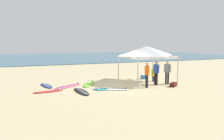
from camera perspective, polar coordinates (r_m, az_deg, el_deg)
The scene contains 16 objects.
ground_plane at distance 14.34m, azimuth 2.90°, elevation -4.35°, with size 80.00×80.00×0.00m, color beige.
sea at distance 46.73m, azimuth -14.26°, elevation 3.65°, with size 80.00×36.00×0.10m, color #386B84.
canopy_tent at distance 15.56m, azimuth 9.84°, elevation 5.35°, with size 3.39×3.39×2.75m.
surfboard_black at distance 12.48m, azimuth -8.70°, elevation -6.03°, with size 0.83×2.30×0.19m.
surfboard_red at distance 12.97m, azimuth -17.56°, elevation -5.78°, with size 1.85×0.71×0.19m.
surfboard_navy at distance 14.76m, azimuth -18.14°, elevation -4.23°, with size 0.99×2.07×0.19m.
surfboard_cyan at distance 13.00m, azimuth -1.25°, elevation -5.40°, with size 1.92×0.74×0.19m.
surfboard_lime at distance 14.77m, azimuth -6.58°, elevation -3.90°, with size 1.72×2.55×0.19m.
surfboard_white at distance 13.02m, azimuth -0.48°, elevation -5.38°, with size 2.47×1.82×0.19m.
surfboard_pink at distance 14.16m, azimuth -12.40°, elevation -4.51°, with size 2.34×1.81×0.19m.
person_grey at distance 15.12m, azimuth 15.44°, elevation -0.20°, with size 0.33×0.52×1.71m.
person_orange at distance 13.58m, azimuth 9.89°, elevation -0.87°, with size 0.30×0.54×1.71m.
person_blue at distance 14.63m, azimuth 12.41°, elevation -0.35°, with size 0.29×0.54×1.71m.
person_yellow at distance 15.98m, azimuth 11.82°, elevation -0.89°, with size 0.53×0.31×1.20m.
gear_bag_near_tent at distance 14.51m, azimuth 17.05°, elevation -3.97°, with size 0.60×0.32×0.28m, color #4C1919.
cooler_box at distance 17.08m, azimuth 9.08°, elevation -1.86°, with size 0.50×0.36×0.39m.
Camera 1 is at (-5.78, -12.79, 2.92)m, focal length 32.21 mm.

